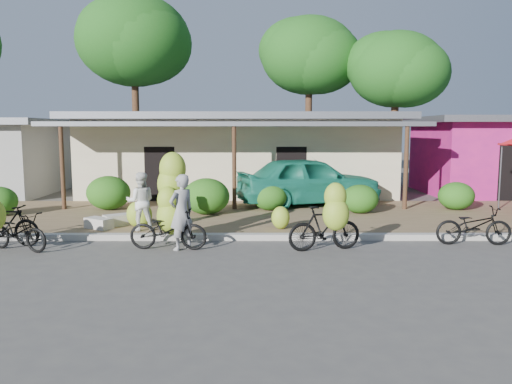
# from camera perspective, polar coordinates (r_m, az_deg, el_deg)

# --- Properties ---
(ground) EXTENTS (100.00, 100.00, 0.00)m
(ground) POSITION_cam_1_polar(r_m,az_deg,el_deg) (10.48, -3.87, -7.85)
(ground) COLOR #4C4946
(ground) RESTS_ON ground
(sidewalk) EXTENTS (60.00, 6.00, 0.12)m
(sidewalk) POSITION_cam_1_polar(r_m,az_deg,el_deg) (15.35, -2.65, -2.82)
(sidewalk) COLOR olive
(sidewalk) RESTS_ON ground
(curb) EXTENTS (60.00, 0.25, 0.15)m
(curb) POSITION_cam_1_polar(r_m,az_deg,el_deg) (12.41, -3.26, -5.13)
(curb) COLOR #A8A399
(curb) RESTS_ON ground
(shop_main) EXTENTS (13.00, 8.50, 3.35)m
(shop_main) POSITION_cam_1_polar(r_m,az_deg,el_deg) (21.07, -1.95, 4.42)
(shop_main) COLOR beige
(shop_main) RESTS_ON ground
(shop_pink) EXTENTS (6.00, 6.00, 3.25)m
(shop_pink) POSITION_cam_1_polar(r_m,az_deg,el_deg) (23.29, 24.90, 3.90)
(shop_pink) COLOR #D2207A
(shop_pink) RESTS_ON ground
(tree_far_center) EXTENTS (5.84, 5.77, 9.53)m
(tree_far_center) POSITION_cam_1_polar(r_m,az_deg,el_deg) (27.38, -14.15, 16.60)
(tree_far_center) COLOR #4E341F
(tree_far_center) RESTS_ON ground
(tree_center_right) EXTENTS (5.16, 5.03, 8.56)m
(tree_center_right) POSITION_cam_1_polar(r_m,az_deg,el_deg) (27.14, 5.67, 15.41)
(tree_center_right) COLOR #4E341F
(tree_center_right) RESTS_ON ground
(tree_near_right) EXTENTS (4.71, 4.55, 7.46)m
(tree_near_right) POSITION_cam_1_polar(r_m,az_deg,el_deg) (25.77, 15.25, 13.54)
(tree_near_right) COLOR #4E341F
(tree_near_right) RESTS_ON ground
(hedge_1) EXTENTS (1.42, 1.27, 1.10)m
(hedge_1) POSITION_cam_1_polar(r_m,az_deg,el_deg) (16.92, -16.50, -0.09)
(hedge_1) COLOR #255413
(hedge_1) RESTS_ON sidewalk
(hedge_2) EXTENTS (1.43, 1.29, 1.12)m
(hedge_2) POSITION_cam_1_polar(r_m,az_deg,el_deg) (15.40, -5.68, -0.49)
(hedge_2) COLOR #255413
(hedge_2) RESTS_ON sidewalk
(hedge_3) EXTENTS (1.13, 1.02, 0.88)m
(hedge_3) POSITION_cam_1_polar(r_m,az_deg,el_deg) (16.13, 1.57, -0.53)
(hedge_3) COLOR #255413
(hedge_3) RESTS_ON sidewalk
(hedge_4) EXTENTS (1.15, 1.03, 0.89)m
(hedge_4) POSITION_cam_1_polar(r_m,az_deg,el_deg) (15.87, 11.80, -0.78)
(hedge_4) COLOR #255413
(hedge_4) RESTS_ON sidewalk
(hedge_5) EXTENTS (1.16, 1.04, 0.90)m
(hedge_5) POSITION_cam_1_polar(r_m,az_deg,el_deg) (17.49, 21.92, -0.41)
(hedge_5) COLOR #255413
(hedge_5) RESTS_ON sidewalk
(bike_far_left) EXTENTS (1.75, 1.42, 1.28)m
(bike_far_left) POSITION_cam_1_polar(r_m,az_deg,el_deg) (12.34, -26.05, -3.76)
(bike_far_left) COLOR black
(bike_far_left) RESTS_ON ground
(bike_left) EXTENTS (1.73, 1.26, 1.33)m
(bike_left) POSITION_cam_1_polar(r_m,az_deg,el_deg) (12.93, -27.02, -3.02)
(bike_left) COLOR black
(bike_left) RESTS_ON ground
(bike_center) EXTENTS (1.80, 1.22, 2.19)m
(bike_center) POSITION_cam_1_polar(r_m,az_deg,el_deg) (11.71, -9.74, -2.01)
(bike_center) COLOR black
(bike_center) RESTS_ON ground
(bike_right) EXTENTS (1.76, 1.30, 1.60)m
(bike_right) POSITION_cam_1_polar(r_m,az_deg,el_deg) (11.15, 8.17, -3.50)
(bike_right) COLOR black
(bike_right) RESTS_ON ground
(bike_far_right) EXTENTS (1.77, 0.70, 0.91)m
(bike_far_right) POSITION_cam_1_polar(r_m,az_deg,el_deg) (12.85, 23.61, -3.56)
(bike_far_right) COLOR black
(bike_far_right) RESTS_ON ground
(loose_banana_a) EXTENTS (0.54, 0.46, 0.68)m
(loose_banana_a) POSITION_cam_1_polar(r_m,az_deg,el_deg) (13.75, -13.47, -2.48)
(loose_banana_a) COLOR #99BB2E
(loose_banana_a) RESTS_ON sidewalk
(loose_banana_b) EXTENTS (0.52, 0.45, 0.66)m
(loose_banana_b) POSITION_cam_1_polar(r_m,az_deg,el_deg) (13.71, -12.87, -2.54)
(loose_banana_b) COLOR #99BB2E
(loose_banana_b) RESTS_ON sidewalk
(loose_banana_c) EXTENTS (0.48, 0.41, 0.60)m
(loose_banana_c) POSITION_cam_1_polar(r_m,az_deg,el_deg) (13.09, 2.83, -2.94)
(loose_banana_c) COLOR #99BB2E
(loose_banana_c) RESTS_ON sidewalk
(sack_near) EXTENTS (0.92, 0.82, 0.30)m
(sack_near) POSITION_cam_1_polar(r_m,az_deg,el_deg) (14.11, -15.28, -3.08)
(sack_near) COLOR beige
(sack_near) RESTS_ON sidewalk
(sack_far) EXTENTS (0.84, 0.72, 0.28)m
(sack_far) POSITION_cam_1_polar(r_m,az_deg,el_deg) (13.81, -17.51, -3.42)
(sack_far) COLOR beige
(sack_far) RESTS_ON sidewalk
(vendor) EXTENTS (0.74, 0.73, 1.72)m
(vendor) POSITION_cam_1_polar(r_m,az_deg,el_deg) (11.36, -8.51, -2.30)
(vendor) COLOR gray
(vendor) RESTS_ON ground
(bystander) EXTENTS (0.82, 0.69, 1.51)m
(bystander) POSITION_cam_1_polar(r_m,az_deg,el_deg) (13.17, -13.06, -1.06)
(bystander) COLOR white
(bystander) RESTS_ON sidewalk
(teal_van) EXTENTS (5.33, 3.37, 1.69)m
(teal_van) POSITION_cam_1_polar(r_m,az_deg,el_deg) (17.29, 6.05, 1.29)
(teal_van) COLOR #1C7F64
(teal_van) RESTS_ON sidewalk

